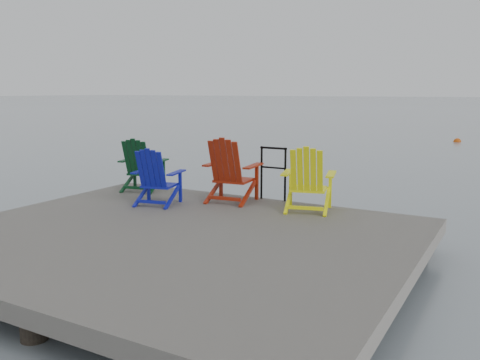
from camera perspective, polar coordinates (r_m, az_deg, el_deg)
The scene contains 8 objects.
ground at distance 6.85m, azimuth -7.36°, elevation -9.90°, with size 400.00×400.00×0.00m, color gray.
dock at distance 6.74m, azimuth -7.42°, elevation -7.12°, with size 6.00×5.00×1.40m.
handrail at distance 8.51m, azimuth 3.76°, elevation 1.33°, with size 0.48×0.04×0.90m.
chair_green at distance 9.46m, azimuth -11.03°, elevation 1.68°, with size 0.88×0.83×0.96m.
chair_blue at distance 8.25m, azimuth -9.41°, elevation 0.38°, with size 0.84×0.79×0.92m.
chair_red at distance 8.34m, azimuth -1.09°, elevation 1.12°, with size 0.91×0.85×1.06m.
chair_yellow at distance 7.76m, azimuth 7.64°, elevation 0.12°, with size 0.92×0.87×0.99m.
buoy_b at distance 25.39m, azimuth 23.21°, elevation 3.95°, with size 0.34×0.34×0.34m, color #C7490B.
Camera 1 is at (3.89, -5.14, 2.32)m, focal length 38.00 mm.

